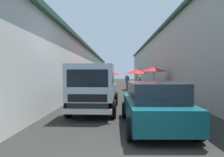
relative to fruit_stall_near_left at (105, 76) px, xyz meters
name	(u,v)px	position (x,y,z in m)	size (l,w,h in m)	color
ground	(123,93)	(3.13, -1.40, -1.56)	(90.00, 90.00, 0.00)	#282826
building_left_whitewash	(53,69)	(5.38, 5.55, 0.63)	(49.80, 7.50, 4.36)	silver
building_right_concrete	(193,61)	(5.38, -8.35, 1.35)	(49.80, 7.50, 5.80)	#A39E93
fruit_stall_near_left	(105,76)	(0.00, 0.00, 0.00)	(2.36, 2.36, 2.11)	#9E9EA3
fruit_stall_mid_lane	(153,74)	(0.89, -3.61, 0.11)	(2.12, 2.12, 2.27)	#9E9EA3
fruit_stall_far_left	(137,74)	(6.26, -2.91, 0.14)	(2.36, 2.36, 2.21)	#9E9EA3
hatchback_car	(154,104)	(-7.66, -2.04, -0.82)	(3.93, 1.97, 1.45)	#0F4C56
delivery_truck	(93,90)	(-5.68, 0.15, -0.52)	(4.96, 2.07, 2.08)	black
vendor_by_crates	(127,81)	(7.61, -2.01, -0.63)	(0.54, 0.44, 1.62)	#665B4C
vendor_in_shade	(140,83)	(2.97, -2.85, -0.67)	(0.62, 0.26, 1.56)	#232328
plastic_stool	(158,95)	(-0.96, -3.62, -1.23)	(0.30, 0.30, 0.43)	#194CB2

